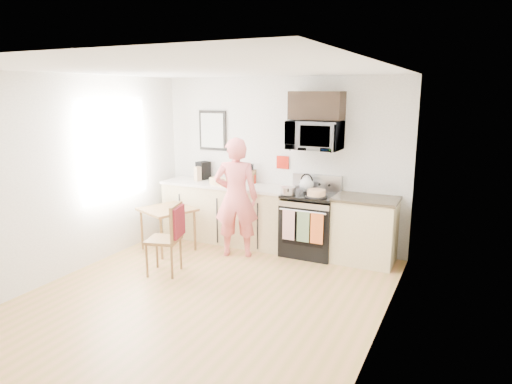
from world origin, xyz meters
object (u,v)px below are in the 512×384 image
at_px(microwave, 315,135).
at_px(cake, 316,194).
at_px(dining_table, 167,213).
at_px(chair, 173,229).
at_px(range, 310,226).
at_px(person, 236,198).

xyz_separation_m(microwave, cake, (0.14, -0.29, -0.79)).
xyz_separation_m(dining_table, chair, (0.64, -0.75, 0.04)).
xyz_separation_m(microwave, chair, (-1.37, -1.62, -1.15)).
xyz_separation_m(chair, cake, (1.51, 1.33, 0.36)).
bearing_deg(range, cake, -53.37).
distance_m(range, chair, 2.05).
xyz_separation_m(person, dining_table, (-1.05, -0.25, -0.29)).
height_order(person, dining_table, person).
bearing_deg(dining_table, chair, -49.47).
bearing_deg(range, microwave, 90.06).
height_order(chair, cake, cake).
xyz_separation_m(person, cake, (1.10, 0.34, 0.10)).
bearing_deg(dining_table, range, 21.07).
bearing_deg(cake, microwave, 115.64).
height_order(person, chair, person).
distance_m(microwave, chair, 2.41).
bearing_deg(cake, chair, -138.64).
bearing_deg(dining_table, microwave, 23.63).
height_order(range, microwave, microwave).
xyz_separation_m(range, dining_table, (-2.01, -0.77, 0.14)).
distance_m(range, person, 1.18).
xyz_separation_m(person, chair, (-0.41, -0.99, -0.26)).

